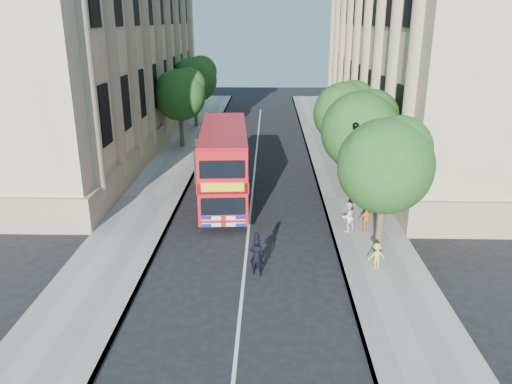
# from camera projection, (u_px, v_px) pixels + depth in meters

# --- Properties ---
(ground) EXTENTS (120.00, 120.00, 0.00)m
(ground) POSITION_uv_depth(u_px,v_px,m) (243.00, 287.00, 19.30)
(ground) COLOR black
(ground) RESTS_ON ground
(pavement_right) EXTENTS (3.50, 80.00, 0.12)m
(pavement_right) POSITION_uv_depth(u_px,v_px,m) (352.00, 199.00, 28.58)
(pavement_right) COLOR gray
(pavement_right) RESTS_ON ground
(pavement_left) EXTENTS (3.50, 80.00, 0.12)m
(pavement_left) POSITION_uv_depth(u_px,v_px,m) (153.00, 197.00, 28.86)
(pavement_left) COLOR gray
(pavement_left) RESTS_ON ground
(building_right) EXTENTS (12.00, 38.00, 18.00)m
(building_right) POSITION_uv_depth(u_px,v_px,m) (435.00, 30.00, 38.68)
(building_right) COLOR tan
(building_right) RESTS_ON ground
(building_left) EXTENTS (12.00, 38.00, 18.00)m
(building_left) POSITION_uv_depth(u_px,v_px,m) (83.00, 30.00, 39.36)
(building_left) COLOR tan
(building_left) RESTS_ON ground
(tree_right_near) EXTENTS (4.00, 4.00, 6.08)m
(tree_right_near) POSITION_uv_depth(u_px,v_px,m) (387.00, 161.00, 20.63)
(tree_right_near) COLOR #473828
(tree_right_near) RESTS_ON ground
(tree_right_mid) EXTENTS (4.20, 4.20, 6.37)m
(tree_right_mid) POSITION_uv_depth(u_px,v_px,m) (362.00, 127.00, 26.23)
(tree_right_mid) COLOR #473828
(tree_right_mid) RESTS_ON ground
(tree_right_far) EXTENTS (4.00, 4.00, 6.15)m
(tree_right_far) POSITION_uv_depth(u_px,v_px,m) (345.00, 110.00, 31.94)
(tree_right_far) COLOR #473828
(tree_right_far) RESTS_ON ground
(tree_left_far) EXTENTS (4.00, 4.00, 6.30)m
(tree_left_far) POSITION_uv_depth(u_px,v_px,m) (180.00, 92.00, 38.80)
(tree_left_far) COLOR #473828
(tree_left_far) RESTS_ON ground
(tree_left_back) EXTENTS (4.20, 4.20, 6.65)m
(tree_left_back) POSITION_uv_depth(u_px,v_px,m) (195.00, 77.00, 46.27)
(tree_left_back) COLOR #473828
(tree_left_back) RESTS_ON ground
(lamp_post) EXTENTS (0.32, 0.32, 5.16)m
(lamp_post) POSITION_uv_depth(u_px,v_px,m) (352.00, 179.00, 24.02)
(lamp_post) COLOR black
(lamp_post) RESTS_ON pavement_right
(double_decker_bus) EXTENTS (3.04, 9.23, 4.19)m
(double_decker_bus) POSITION_uv_depth(u_px,v_px,m) (224.00, 163.00, 27.42)
(double_decker_bus) COLOR #B80C11
(double_decker_bus) RESTS_ON ground
(box_van) EXTENTS (2.23, 4.94, 2.77)m
(box_van) POSITION_uv_depth(u_px,v_px,m) (213.00, 157.00, 32.17)
(box_van) COLOR black
(box_van) RESTS_ON ground
(police_constable) EXTENTS (0.66, 0.51, 1.60)m
(police_constable) POSITION_uv_depth(u_px,v_px,m) (257.00, 257.00, 19.97)
(police_constable) COLOR black
(police_constable) RESTS_ON ground
(woman_pedestrian) EXTENTS (0.90, 0.85, 1.47)m
(woman_pedestrian) POSITION_uv_depth(u_px,v_px,m) (348.00, 217.00, 23.83)
(woman_pedestrian) COLOR white
(woman_pedestrian) RESTS_ON pavement_right
(child_a) EXTENTS (0.77, 0.49, 1.22)m
(child_a) POSITION_uv_depth(u_px,v_px,m) (366.00, 220.00, 23.83)
(child_a) COLOR orange
(child_a) RESTS_ON pavement_right
(child_b) EXTENTS (0.78, 0.55, 1.10)m
(child_b) POSITION_uv_depth(u_px,v_px,m) (377.00, 256.00, 20.32)
(child_b) COLOR #D8CF49
(child_b) RESTS_ON pavement_right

